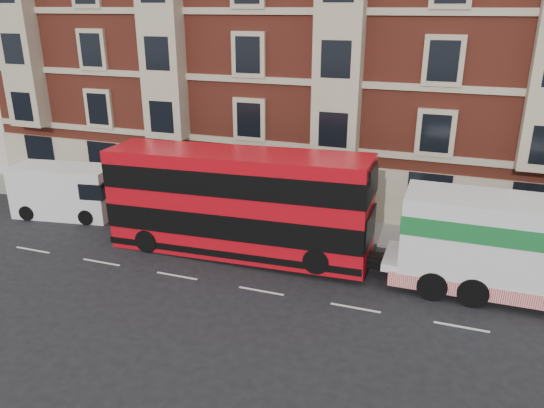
# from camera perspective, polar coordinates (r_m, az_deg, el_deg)

# --- Properties ---
(ground) EXTENTS (120.00, 120.00, 0.00)m
(ground) POSITION_cam_1_polar(r_m,az_deg,el_deg) (22.59, -1.16, -9.35)
(ground) COLOR black
(ground) RESTS_ON ground
(sidewalk) EXTENTS (90.00, 3.00, 0.15)m
(sidewalk) POSITION_cam_1_polar(r_m,az_deg,el_deg) (28.98, 4.05, -2.20)
(sidewalk) COLOR slate
(sidewalk) RESTS_ON ground
(victorian_terrace) EXTENTS (45.00, 12.00, 20.40)m
(victorian_terrace) POSITION_cam_1_polar(r_m,az_deg,el_deg) (33.95, 8.95, 18.32)
(victorian_terrace) COLOR maroon
(victorian_terrace) RESTS_ON ground
(lamp_post_west) EXTENTS (0.35, 0.15, 4.35)m
(lamp_post_west) POSITION_cam_1_polar(r_m,az_deg,el_deg) (29.02, -8.03, 3.15)
(lamp_post_west) COLOR black
(lamp_post_west) RESTS_ON sidewalk
(double_decker_bus) EXTENTS (12.52, 2.87, 5.07)m
(double_decker_bus) POSITION_cam_1_polar(r_m,az_deg,el_deg) (24.79, -3.81, 0.27)
(double_decker_bus) COLOR red
(double_decker_bus) RESTS_ON ground
(tow_truck) EXTENTS (10.03, 2.96, 4.18)m
(tow_truck) POSITION_cam_1_polar(r_m,az_deg,el_deg) (23.34, 24.72, -4.26)
(tow_truck) COLOR white
(tow_truck) RESTS_ON ground
(box_van) EXTENTS (5.86, 3.08, 2.90)m
(box_van) POSITION_cam_1_polar(r_m,az_deg,el_deg) (32.09, -21.44, 1.25)
(box_van) COLOR white
(box_van) RESTS_ON ground
(pedestrian) EXTENTS (0.77, 0.67, 1.77)m
(pedestrian) POSITION_cam_1_polar(r_m,az_deg,el_deg) (34.72, -21.96, 1.90)
(pedestrian) COLOR #192532
(pedestrian) RESTS_ON sidewalk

